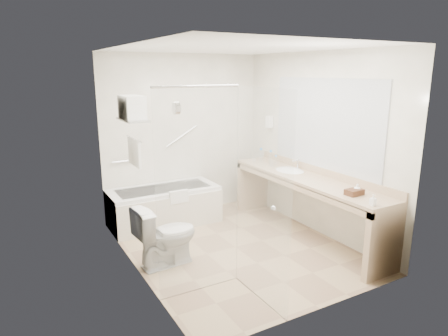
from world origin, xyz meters
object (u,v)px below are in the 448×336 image
bathtub (164,206)px  toilet (166,236)px  amenity_basket (354,192)px  vanity_counter (306,192)px  water_bottle_left (261,156)px

bathtub → toilet: toilet is taller
bathtub → amenity_basket: size_ratio=7.84×
vanity_counter → toilet: 2.00m
bathtub → toilet: size_ratio=2.16×
vanity_counter → toilet: (-1.97, 0.14, -0.28)m
toilet → water_bottle_left: bearing=-69.8°
bathtub → vanity_counter: vanity_counter is taller
water_bottle_left → toilet: bearing=-154.9°
water_bottle_left → amenity_basket: bearing=-91.1°
bathtub → vanity_counter: 2.09m
toilet → bathtub: bearing=-24.9°
bathtub → toilet: 1.33m
bathtub → water_bottle_left: size_ratio=7.31×
vanity_counter → toilet: size_ratio=3.64×
vanity_counter → bathtub: bearing=137.6°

